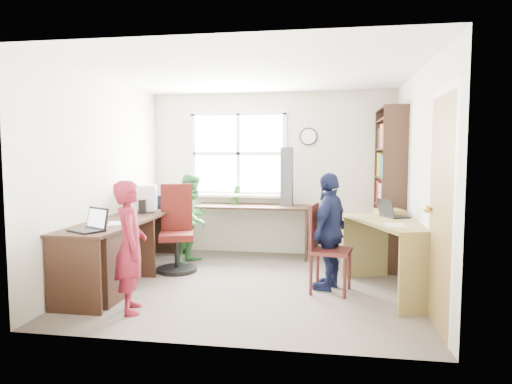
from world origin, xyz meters
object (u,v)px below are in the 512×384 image
at_px(laptop_right, 391,213).
at_px(cd_tower, 287,177).
at_px(person_green, 193,219).
at_px(crt_monitor, 143,198).
at_px(l_desk, 134,247).
at_px(right_desk, 393,241).
at_px(swivel_chair, 177,234).
at_px(bookshelf, 389,191).
at_px(wooden_chair, 324,244).
at_px(laptop_left, 91,225).
at_px(person_red, 130,247).
at_px(person_navy, 330,231).
at_px(potted_plant, 236,195).

bearing_deg(laptop_right, cd_tower, 20.69).
bearing_deg(person_green, crt_monitor, 135.28).
height_order(l_desk, right_desk, right_desk).
relative_size(swivel_chair, person_green, 0.90).
height_order(l_desk, laptop_right, laptop_right).
height_order(swivel_chair, cd_tower, cd_tower).
bearing_deg(person_green, laptop_right, -93.82).
bearing_deg(bookshelf, wooden_chair, -122.40).
bearing_deg(cd_tower, l_desk, -129.66).
distance_m(swivel_chair, laptop_left, 1.53).
xyz_separation_m(laptop_left, cd_tower, (1.71, 2.40, 0.37)).
relative_size(right_desk, laptop_left, 3.62).
distance_m(wooden_chair, laptop_left, 2.43).
relative_size(crt_monitor, cd_tower, 0.50).
bearing_deg(laptop_right, laptop_left, 85.89).
relative_size(wooden_chair, person_red, 0.76).
xyz_separation_m(laptop_left, person_navy, (2.32, 0.94, -0.15)).
bearing_deg(person_navy, right_desk, 106.05).
relative_size(bookshelf, swivel_chair, 1.90).
bearing_deg(potted_plant, wooden_chair, -51.15).
bearing_deg(crt_monitor, right_desk, -28.67).
bearing_deg(wooden_chair, swivel_chair, 171.58).
distance_m(bookshelf, laptop_left, 3.77).
bearing_deg(person_navy, cd_tower, -135.56).
bearing_deg(crt_monitor, l_desk, -91.10).
bearing_deg(person_red, laptop_left, 53.56).
distance_m(person_green, person_navy, 2.07).
bearing_deg(cd_tower, person_red, -114.26).
xyz_separation_m(wooden_chair, person_navy, (0.06, 0.12, 0.13)).
distance_m(wooden_chair, potted_plant, 2.13).
xyz_separation_m(swivel_chair, laptop_left, (-0.38, -1.44, 0.33)).
relative_size(right_desk, bookshelf, 0.72).
xyz_separation_m(right_desk, swivel_chair, (-2.61, 0.57, -0.10)).
distance_m(swivel_chair, crt_monitor, 0.65).
relative_size(swivel_chair, person_navy, 0.85).
relative_size(laptop_right, person_navy, 0.29).
xyz_separation_m(laptop_left, potted_plant, (0.95, 2.45, 0.09)).
distance_m(crt_monitor, cd_tower, 2.04).
bearing_deg(person_red, bookshelf, -73.19).
relative_size(cd_tower, person_green, 0.69).
relative_size(l_desk, wooden_chair, 3.07).
distance_m(laptop_left, person_red, 0.50).
xyz_separation_m(cd_tower, person_green, (-1.24, -0.55, -0.56)).
bearing_deg(cd_tower, swivel_chair, -141.81).
distance_m(l_desk, laptop_left, 0.76).
height_order(person_red, person_green, person_red).
bearing_deg(wooden_chair, person_green, 159.89).
relative_size(wooden_chair, person_navy, 0.74).
distance_m(crt_monitor, person_navy, 2.49).
relative_size(bookshelf, cd_tower, 2.49).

